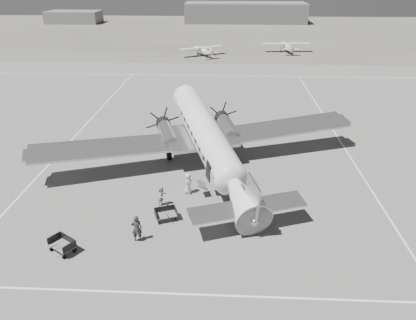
% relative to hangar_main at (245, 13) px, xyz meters
% --- Properties ---
extents(ground, '(260.00, 260.00, 0.00)m').
position_rel_hangar_main_xyz_m(ground, '(-5.00, -120.00, -3.30)').
color(ground, slate).
rests_on(ground, ground).
extents(taxi_line_near, '(60.00, 0.15, 0.01)m').
position_rel_hangar_main_xyz_m(taxi_line_near, '(-5.00, -134.00, -3.29)').
color(taxi_line_near, silver).
rests_on(taxi_line_near, ground).
extents(taxi_line_right, '(0.15, 80.00, 0.01)m').
position_rel_hangar_main_xyz_m(taxi_line_right, '(7.00, -120.00, -3.29)').
color(taxi_line_right, silver).
rests_on(taxi_line_right, ground).
extents(taxi_line_left, '(0.15, 60.00, 0.01)m').
position_rel_hangar_main_xyz_m(taxi_line_left, '(-23.00, -110.00, -3.29)').
color(taxi_line_left, silver).
rests_on(taxi_line_left, ground).
extents(taxi_line_horizon, '(90.00, 0.15, 0.01)m').
position_rel_hangar_main_xyz_m(taxi_line_horizon, '(-5.00, -80.00, -3.29)').
color(taxi_line_horizon, silver).
rests_on(taxi_line_horizon, ground).
extents(grass_infield, '(260.00, 90.00, 0.01)m').
position_rel_hangar_main_xyz_m(grass_infield, '(-5.00, -25.00, -3.30)').
color(grass_infield, '#656255').
rests_on(grass_infield, ground).
extents(hangar_main, '(42.00, 14.00, 6.60)m').
position_rel_hangar_main_xyz_m(hangar_main, '(0.00, 0.00, 0.00)').
color(hangar_main, '#5C5C5C').
rests_on(hangar_main, ground).
extents(shed_secondary, '(18.00, 10.00, 4.00)m').
position_rel_hangar_main_xyz_m(shed_secondary, '(-60.00, -5.00, -1.30)').
color(shed_secondary, slate).
rests_on(shed_secondary, ground).
extents(dc3_airliner, '(37.79, 31.89, 6.12)m').
position_rel_hangar_main_xyz_m(dc3_airliner, '(-7.23, -118.08, -0.24)').
color(dc3_airliner, '#B1B1B4').
rests_on(dc3_airliner, ground).
extents(light_plane_left, '(13.01, 12.32, 2.12)m').
position_rel_hangar_main_xyz_m(light_plane_left, '(-11.28, -62.32, -2.24)').
color(light_plane_left, silver).
rests_on(light_plane_left, ground).
extents(light_plane_right, '(11.83, 9.95, 2.29)m').
position_rel_hangar_main_xyz_m(light_plane_right, '(7.63, -56.95, -2.15)').
color(light_plane_right, silver).
rests_on(light_plane_right, ground).
extents(baggage_cart_near, '(2.02, 1.74, 0.96)m').
position_rel_hangar_main_xyz_m(baggage_cart_near, '(-10.13, -126.28, -2.82)').
color(baggage_cart_near, slate).
rests_on(baggage_cart_near, ground).
extents(baggage_cart_far, '(2.23, 2.07, 1.03)m').
position_rel_hangar_main_xyz_m(baggage_cart_far, '(-16.54, -130.44, -2.79)').
color(baggage_cart_far, slate).
rests_on(baggage_cart_far, ground).
extents(ground_crew, '(0.81, 0.58, 2.07)m').
position_rel_hangar_main_xyz_m(ground_crew, '(-11.75, -128.96, -2.27)').
color(ground_crew, '#2A2A2A').
rests_on(ground_crew, ground).
extents(ramp_agent, '(1.01, 1.06, 1.73)m').
position_rel_hangar_main_xyz_m(ramp_agent, '(-10.70, -124.18, -2.44)').
color(ramp_agent, '#ADADAB').
rests_on(ramp_agent, ground).
extents(passenger, '(0.85, 1.05, 1.86)m').
position_rel_hangar_main_xyz_m(passenger, '(-8.82, -122.10, -2.37)').
color(passenger, silver).
rests_on(passenger, ground).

